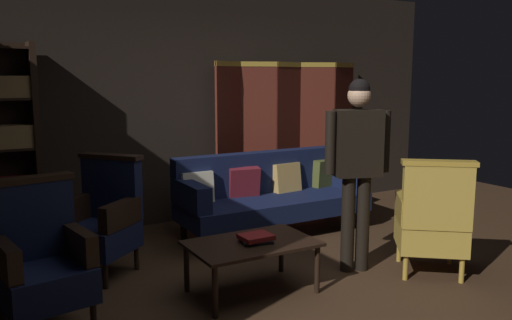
{
  "coord_description": "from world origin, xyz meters",
  "views": [
    {
      "loc": [
        -2.38,
        -3.41,
        1.72
      ],
      "look_at": [
        0.0,
        0.8,
        0.95
      ],
      "focal_mm": 36.88,
      "sensor_mm": 36.0,
      "label": 1
    }
  ],
  "objects_px": {
    "folding_screen": "(289,134)",
    "armchair_gilt_accent": "(432,220)",
    "book_black_cloth": "(256,241)",
    "standing_figure": "(357,157)",
    "coffee_table": "(252,248)",
    "velvet_couch": "(270,192)",
    "armchair_wing_right": "(41,260)",
    "armchair_wing_left": "(102,219)",
    "book_red_leather": "(256,237)"
  },
  "relations": [
    {
      "from": "armchair_gilt_accent",
      "to": "standing_figure",
      "type": "height_order",
      "value": "standing_figure"
    },
    {
      "from": "armchair_gilt_accent",
      "to": "armchair_wing_right",
      "type": "relative_size",
      "value": 1.0
    },
    {
      "from": "velvet_couch",
      "to": "armchair_wing_left",
      "type": "height_order",
      "value": "armchair_wing_left"
    },
    {
      "from": "standing_figure",
      "to": "armchair_gilt_accent",
      "type": "bearing_deg",
      "value": -38.73
    },
    {
      "from": "velvet_couch",
      "to": "armchair_wing_left",
      "type": "distance_m",
      "value": 1.94
    },
    {
      "from": "coffee_table",
      "to": "armchair_gilt_accent",
      "type": "xyz_separation_m",
      "value": [
        1.55,
        -0.43,
        0.12
      ]
    },
    {
      "from": "armchair_wing_right",
      "to": "book_red_leather",
      "type": "xyz_separation_m",
      "value": [
        1.57,
        -0.2,
        -0.03
      ]
    },
    {
      "from": "folding_screen",
      "to": "velvet_couch",
      "type": "distance_m",
      "value": 1.21
    },
    {
      "from": "armchair_gilt_accent",
      "to": "armchair_wing_left",
      "type": "distance_m",
      "value": 2.88
    },
    {
      "from": "coffee_table",
      "to": "armchair_gilt_accent",
      "type": "bearing_deg",
      "value": -15.51
    },
    {
      "from": "coffee_table",
      "to": "armchair_wing_left",
      "type": "distance_m",
      "value": 1.39
    },
    {
      "from": "armchair_wing_left",
      "to": "armchair_wing_right",
      "type": "height_order",
      "value": "same"
    },
    {
      "from": "folding_screen",
      "to": "velvet_couch",
      "type": "bearing_deg",
      "value": -133.59
    },
    {
      "from": "velvet_couch",
      "to": "standing_figure",
      "type": "distance_m",
      "value": 1.49
    },
    {
      "from": "velvet_couch",
      "to": "standing_figure",
      "type": "relative_size",
      "value": 1.25
    },
    {
      "from": "folding_screen",
      "to": "coffee_table",
      "type": "relative_size",
      "value": 2.16
    },
    {
      "from": "folding_screen",
      "to": "velvet_couch",
      "type": "xyz_separation_m",
      "value": [
        -0.75,
        -0.79,
        -0.53
      ]
    },
    {
      "from": "armchair_wing_right",
      "to": "book_red_leather",
      "type": "height_order",
      "value": "armchair_wing_right"
    },
    {
      "from": "folding_screen",
      "to": "armchair_wing_left",
      "type": "height_order",
      "value": "folding_screen"
    },
    {
      "from": "folding_screen",
      "to": "book_red_leather",
      "type": "xyz_separation_m",
      "value": [
        -1.7,
        -2.16,
        -0.52
      ]
    },
    {
      "from": "armchair_gilt_accent",
      "to": "book_black_cloth",
      "type": "distance_m",
      "value": 1.58
    },
    {
      "from": "coffee_table",
      "to": "armchair_wing_left",
      "type": "height_order",
      "value": "armchair_wing_left"
    },
    {
      "from": "book_black_cloth",
      "to": "standing_figure",
      "type": "bearing_deg",
      "value": 0.02
    },
    {
      "from": "armchair_wing_right",
      "to": "folding_screen",
      "type": "bearing_deg",
      "value": 30.9
    },
    {
      "from": "coffee_table",
      "to": "standing_figure",
      "type": "bearing_deg",
      "value": -1.16
    },
    {
      "from": "folding_screen",
      "to": "book_black_cloth",
      "type": "distance_m",
      "value": 2.81
    },
    {
      "from": "folding_screen",
      "to": "armchair_gilt_accent",
      "type": "relative_size",
      "value": 2.08
    },
    {
      "from": "velvet_couch",
      "to": "book_black_cloth",
      "type": "distance_m",
      "value": 1.67
    },
    {
      "from": "standing_figure",
      "to": "book_red_leather",
      "type": "xyz_separation_m",
      "value": [
        -1.01,
        -0.0,
        -0.56
      ]
    },
    {
      "from": "armchair_gilt_accent",
      "to": "book_black_cloth",
      "type": "xyz_separation_m",
      "value": [
        -1.52,
        0.41,
        -0.06
      ]
    },
    {
      "from": "armchair_wing_left",
      "to": "standing_figure",
      "type": "xyz_separation_m",
      "value": [
        1.97,
        -1.04,
        0.54
      ]
    },
    {
      "from": "folding_screen",
      "to": "book_black_cloth",
      "type": "xyz_separation_m",
      "value": [
        -1.7,
        -2.16,
        -0.55
      ]
    },
    {
      "from": "coffee_table",
      "to": "book_black_cloth",
      "type": "xyz_separation_m",
      "value": [
        0.03,
        -0.02,
        0.06
      ]
    },
    {
      "from": "armchair_gilt_accent",
      "to": "armchair_wing_right",
      "type": "bearing_deg",
      "value": 168.85
    },
    {
      "from": "coffee_table",
      "to": "armchair_wing_left",
      "type": "xyz_separation_m",
      "value": [
        -0.93,
        1.02,
        0.12
      ]
    },
    {
      "from": "standing_figure",
      "to": "book_black_cloth",
      "type": "xyz_separation_m",
      "value": [
        -1.01,
        -0.0,
        -0.59
      ]
    },
    {
      "from": "velvet_couch",
      "to": "armchair_wing_right",
      "type": "height_order",
      "value": "armchair_wing_right"
    },
    {
      "from": "armchair_gilt_accent",
      "to": "armchair_wing_right",
      "type": "xyz_separation_m",
      "value": [
        -3.09,
        0.61,
        0.0
      ]
    },
    {
      "from": "folding_screen",
      "to": "book_red_leather",
      "type": "relative_size",
      "value": 8.71
    },
    {
      "from": "velvet_couch",
      "to": "coffee_table",
      "type": "relative_size",
      "value": 2.12
    },
    {
      "from": "velvet_couch",
      "to": "coffee_table",
      "type": "xyz_separation_m",
      "value": [
        -0.98,
        -1.35,
        -0.08
      ]
    },
    {
      "from": "standing_figure",
      "to": "coffee_table",
      "type": "bearing_deg",
      "value": 178.84
    },
    {
      "from": "folding_screen",
      "to": "armchair_gilt_accent",
      "type": "height_order",
      "value": "folding_screen"
    },
    {
      "from": "folding_screen",
      "to": "armchair_gilt_accent",
      "type": "xyz_separation_m",
      "value": [
        -0.18,
        -2.57,
        -0.5
      ]
    },
    {
      "from": "armchair_wing_left",
      "to": "book_red_leather",
      "type": "distance_m",
      "value": 1.42
    },
    {
      "from": "book_red_leather",
      "to": "armchair_wing_right",
      "type": "bearing_deg",
      "value": 172.72
    },
    {
      "from": "velvet_couch",
      "to": "coffee_table",
      "type": "distance_m",
      "value": 1.67
    },
    {
      "from": "folding_screen",
      "to": "armchair_wing_right",
      "type": "bearing_deg",
      "value": -149.1
    },
    {
      "from": "standing_figure",
      "to": "book_red_leather",
      "type": "relative_size",
      "value": 6.86
    },
    {
      "from": "coffee_table",
      "to": "standing_figure",
      "type": "distance_m",
      "value": 1.23
    }
  ]
}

